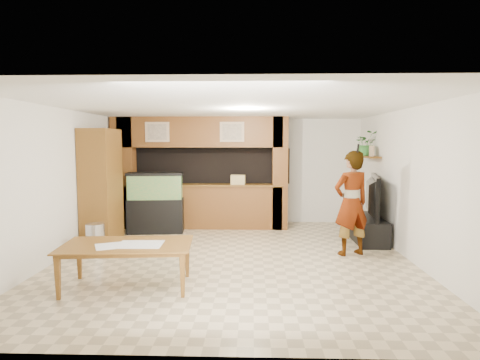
{
  "coord_description": "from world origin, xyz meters",
  "views": [
    {
      "loc": [
        0.32,
        -6.83,
        2.0
      ],
      "look_at": [
        0.08,
        0.6,
        1.31
      ],
      "focal_mm": 30.0,
      "sensor_mm": 36.0,
      "label": 1
    }
  ],
  "objects_px": {
    "television": "(367,196)",
    "person": "(351,203)",
    "aquarium": "(156,203)",
    "pantry_cabinet": "(101,186)",
    "dining_table": "(127,266)"
  },
  "relations": [
    {
      "from": "pantry_cabinet",
      "to": "television",
      "type": "height_order",
      "value": "pantry_cabinet"
    },
    {
      "from": "aquarium",
      "to": "television",
      "type": "distance_m",
      "value": 4.54
    },
    {
      "from": "pantry_cabinet",
      "to": "aquarium",
      "type": "xyz_separation_m",
      "value": [
        0.86,
        0.93,
        -0.48
      ]
    },
    {
      "from": "person",
      "to": "dining_table",
      "type": "xyz_separation_m",
      "value": [
        -3.48,
        -1.79,
        -0.63
      ]
    },
    {
      "from": "person",
      "to": "dining_table",
      "type": "relative_size",
      "value": 1.06
    },
    {
      "from": "aquarium",
      "to": "pantry_cabinet",
      "type": "bearing_deg",
      "value": -138.35
    },
    {
      "from": "pantry_cabinet",
      "to": "aquarium",
      "type": "height_order",
      "value": "pantry_cabinet"
    },
    {
      "from": "television",
      "to": "person",
      "type": "bearing_deg",
      "value": 164.1
    },
    {
      "from": "pantry_cabinet",
      "to": "television",
      "type": "bearing_deg",
      "value": 3.41
    },
    {
      "from": "television",
      "to": "person",
      "type": "xyz_separation_m",
      "value": [
        -0.58,
        -1.06,
        0.01
      ]
    },
    {
      "from": "television",
      "to": "dining_table",
      "type": "xyz_separation_m",
      "value": [
        -4.06,
        -2.85,
        -0.61
      ]
    },
    {
      "from": "aquarium",
      "to": "person",
      "type": "height_order",
      "value": "person"
    },
    {
      "from": "television",
      "to": "person",
      "type": "relative_size",
      "value": 0.8
    },
    {
      "from": "television",
      "to": "aquarium",
      "type": "bearing_deg",
      "value": 94.92
    },
    {
      "from": "person",
      "to": "pantry_cabinet",
      "type": "bearing_deg",
      "value": -29.61
    }
  ]
}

